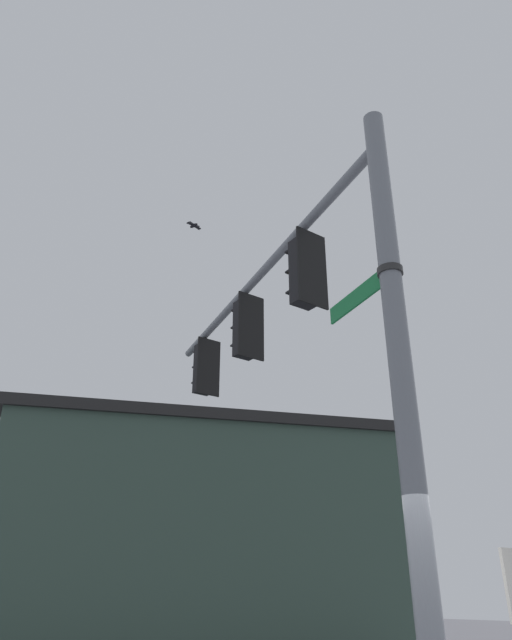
# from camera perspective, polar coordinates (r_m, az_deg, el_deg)

# --- Properties ---
(signal_pole) EXTENTS (0.25, 0.25, 7.21)m
(signal_pole) POSITION_cam_1_polar(r_m,az_deg,el_deg) (6.26, 13.98, -6.08)
(signal_pole) COLOR slate
(signal_pole) RESTS_ON ground
(mast_arm) EXTENTS (1.72, 7.43, 0.15)m
(mast_arm) POSITION_cam_1_polar(r_m,az_deg,el_deg) (10.53, -0.17, 3.78)
(mast_arm) COLOR slate
(traffic_light_nearest_pole) EXTENTS (0.54, 0.49, 1.31)m
(traffic_light_nearest_pole) POSITION_cam_1_polar(r_m,az_deg,el_deg) (8.73, 4.62, 4.61)
(traffic_light_nearest_pole) COLOR black
(traffic_light_mid_inner) EXTENTS (0.54, 0.49, 1.31)m
(traffic_light_mid_inner) POSITION_cam_1_polar(r_m,az_deg,el_deg) (10.51, -1.08, -0.88)
(traffic_light_mid_inner) COLOR black
(traffic_light_mid_outer) EXTENTS (0.54, 0.49, 1.31)m
(traffic_light_mid_outer) POSITION_cam_1_polar(r_m,az_deg,el_deg) (12.43, -5.08, -4.72)
(traffic_light_mid_outer) COLOR black
(street_name_sign) EXTENTS (0.43, 1.41, 0.22)m
(street_name_sign) POSITION_cam_1_polar(r_m,az_deg,el_deg) (7.07, 11.00, 3.17)
(street_name_sign) COLOR #147238
(bird_flying) EXTENTS (0.35, 0.21, 0.08)m
(bird_flying) POSITION_cam_1_polar(r_m,az_deg,el_deg) (11.97, -6.03, 9.07)
(bird_flying) COLOR black
(storefront_building) EXTENTS (12.86, 10.47, 6.19)m
(storefront_building) POSITION_cam_1_polar(r_m,az_deg,el_deg) (18.42, -5.68, -20.49)
(storefront_building) COLOR #33473D
(storefront_building) RESTS_ON ground
(tree_by_storefront) EXTENTS (2.91, 2.91, 5.51)m
(tree_by_storefront) POSITION_cam_1_polar(r_m,az_deg,el_deg) (21.15, 4.86, -18.58)
(tree_by_storefront) COLOR #4C3823
(tree_by_storefront) RESTS_ON ground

